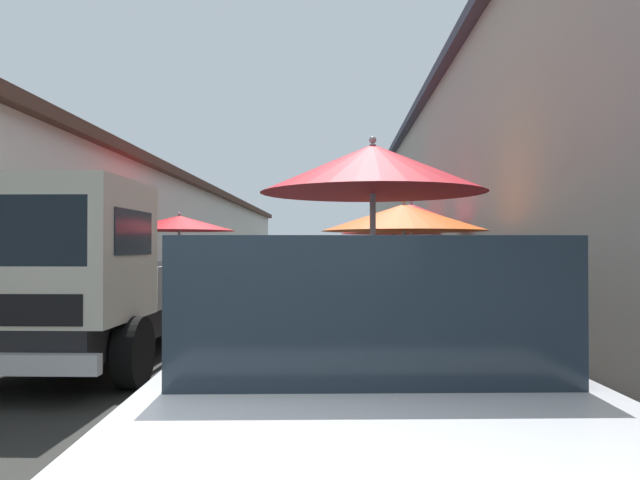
# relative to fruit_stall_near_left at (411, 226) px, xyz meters

# --- Properties ---
(ground) EXTENTS (90.00, 90.00, 0.00)m
(ground) POSITION_rel_fruit_stall_near_left_xyz_m (2.58, 2.59, -1.83)
(ground) COLOR #282826
(building_left_whitewash) EXTENTS (49.80, 7.50, 3.71)m
(building_left_whitewash) POSITION_rel_fruit_stall_near_left_xyz_m (4.83, 9.79, 0.03)
(building_left_whitewash) COLOR silver
(building_left_whitewash) RESTS_ON ground
(building_right_concrete) EXTENTS (49.80, 7.50, 5.81)m
(building_right_concrete) POSITION_rel_fruit_stall_near_left_xyz_m (4.83, -4.61, 1.08)
(building_right_concrete) COLOR #A39E93
(building_right_concrete) RESTS_ON ground
(fruit_stall_near_left) EXTENTS (2.18, 2.18, 2.36)m
(fruit_stall_near_left) POSITION_rel_fruit_stall_near_left_xyz_m (0.00, 0.00, 0.00)
(fruit_stall_near_left) COLOR #9E9EA3
(fruit_stall_near_left) RESTS_ON ground
(fruit_stall_mid_lane) EXTENTS (2.48, 2.48, 2.19)m
(fruit_stall_mid_lane) POSITION_rel_fruit_stall_near_left_xyz_m (1.05, 4.97, -0.20)
(fruit_stall_mid_lane) COLOR #9E9EA3
(fruit_stall_mid_lane) RESTS_ON ground
(fruit_stall_far_left) EXTENTS (2.42, 2.42, 2.11)m
(fruit_stall_far_left) POSITION_rel_fruit_stall_near_left_xyz_m (-3.29, 0.53, -0.26)
(fruit_stall_far_left) COLOR #9E9EA3
(fruit_stall_far_left) RESTS_ON ground
(fruit_stall_far_right) EXTENTS (2.75, 2.75, 2.28)m
(fruit_stall_far_right) POSITION_rel_fruit_stall_near_left_xyz_m (3.64, 0.02, 0.00)
(fruit_stall_far_right) COLOR #9E9EA3
(fruit_stall_far_right) RESTS_ON ground
(fruit_stall_near_right) EXTENTS (2.11, 2.11, 2.45)m
(fruit_stall_near_right) POSITION_rel_fruit_stall_near_left_xyz_m (-6.43, 1.17, 0.07)
(fruit_stall_near_right) COLOR #9E9EA3
(fruit_stall_near_right) RESTS_ON ground
(hatchback_car) EXTENTS (3.99, 2.07, 1.45)m
(hatchback_car) POSITION_rel_fruit_stall_near_left_xyz_m (-8.84, 1.40, -1.09)
(hatchback_car) COLOR #ADAFB5
(hatchback_car) RESTS_ON ground
(delivery_truck) EXTENTS (4.93, 1.99, 2.08)m
(delivery_truck) POSITION_rel_fruit_stall_near_left_xyz_m (-5.44, 4.39, -0.79)
(delivery_truck) COLOR black
(delivery_truck) RESTS_ON ground
(vendor_by_crates) EXTENTS (0.24, 0.65, 1.63)m
(vendor_by_crates) POSITION_rel_fruit_stall_near_left_xyz_m (3.26, 3.29, -0.89)
(vendor_by_crates) COLOR navy
(vendor_by_crates) RESTS_ON ground
(vendor_in_shade) EXTENTS (0.47, 0.45, 1.51)m
(vendor_in_shade) POSITION_rel_fruit_stall_near_left_xyz_m (6.22, 5.47, -0.97)
(vendor_in_shade) COLOR #665B4C
(vendor_in_shade) RESTS_ON ground
(parked_scooter) EXTENTS (1.69, 0.41, 1.14)m
(parked_scooter) POSITION_rel_fruit_stall_near_left_xyz_m (4.40, 5.07, -1.38)
(parked_scooter) COLOR black
(parked_scooter) RESTS_ON ground
(plastic_stool) EXTENTS (0.30, 0.30, 0.43)m
(plastic_stool) POSITION_rel_fruit_stall_near_left_xyz_m (-4.98, 0.11, -1.51)
(plastic_stool) COLOR #1E8C3F
(plastic_stool) RESTS_ON ground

